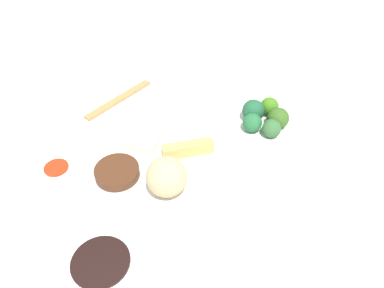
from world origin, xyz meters
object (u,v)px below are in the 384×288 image
soy_sauce_bowl (103,269)px  chopsticks_pair (119,99)px  broccoli_plate (267,127)px  sauce_ramekin_sweet_and_sour (58,172)px  main_plate (154,167)px

soy_sauce_bowl → chopsticks_pair: 0.48m
broccoli_plate → chopsticks_pair: 0.38m
chopsticks_pair → sauce_ramekin_sweet_and_sour: bearing=171.3°
broccoli_plate → chopsticks_pair: bearing=83.1°
chopsticks_pair → main_plate: bearing=-145.6°
broccoli_plate → soy_sauce_bowl: size_ratio=1.82×
broccoli_plate → chopsticks_pair: (0.05, 0.38, -0.00)m
main_plate → chopsticks_pair: bearing=34.4°
main_plate → chopsticks_pair: size_ratio=1.44×
main_plate → broccoli_plate: main_plate is taller
sauce_ramekin_sweet_and_sour → soy_sauce_bowl: bearing=-138.9°
sauce_ramekin_sweet_and_sour → chopsticks_pair: (0.27, -0.04, -0.01)m
soy_sauce_bowl → sauce_ramekin_sweet_and_sour: size_ratio=1.91×
soy_sauce_bowl → sauce_ramekin_sweet_and_sour: bearing=41.1°
sauce_ramekin_sweet_and_sour → chopsticks_pair: sauce_ramekin_sweet_and_sour is taller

